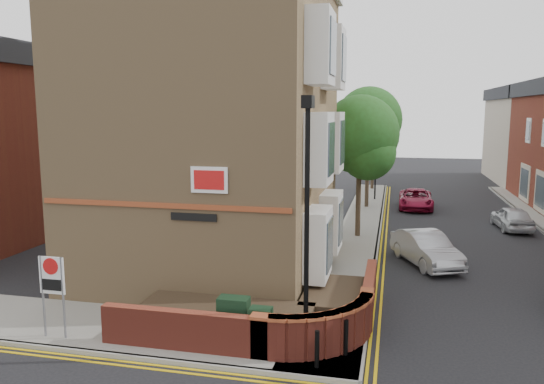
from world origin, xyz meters
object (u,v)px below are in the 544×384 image
(silver_car_near, at_px, (426,249))
(zone_sign, at_px, (52,282))
(utility_cabinet_large, at_px, (234,320))
(lamppost, at_px, (307,225))

(silver_car_near, bearing_deg, zone_sign, -159.45)
(utility_cabinet_large, distance_m, zone_sign, 4.86)
(zone_sign, distance_m, silver_car_near, 13.85)
(zone_sign, bearing_deg, lamppost, 6.07)
(utility_cabinet_large, bearing_deg, zone_sign, -170.31)
(lamppost, height_order, zone_sign, lamppost)
(lamppost, relative_size, silver_car_near, 1.58)
(lamppost, xyz_separation_m, silver_car_near, (3.35, 8.88, -2.69))
(utility_cabinet_large, height_order, zone_sign, zone_sign)
(zone_sign, relative_size, silver_car_near, 0.55)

